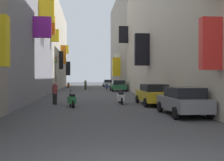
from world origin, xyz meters
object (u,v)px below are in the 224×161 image
object	(u,v)px
parked_car_yellow	(153,94)
parked_car_grey	(183,101)
parked_car_green	(118,85)
traffic_light_near_corner	(56,68)
scooter_white	(121,97)
pedestrian_crossing	(85,85)
parked_car_white	(108,83)
scooter_green	(72,100)
scooter_blue	(107,86)
scooter_orange	(68,85)
pedestrian_near_left	(55,93)

from	to	relation	value
parked_car_yellow	parked_car_grey	bearing A→B (deg)	-87.74
parked_car_green	traffic_light_near_corner	distance (m)	8.98
scooter_white	pedestrian_crossing	xyz separation A→B (m)	(-2.51, 23.61, 0.30)
parked_car_green	parked_car_grey	size ratio (longest dim) A/B	0.97
parked_car_white	parked_car_green	size ratio (longest dim) A/B	1.10
parked_car_yellow	scooter_green	world-z (taller)	parked_car_yellow
parked_car_green	parked_car_grey	world-z (taller)	parked_car_green
parked_car_green	traffic_light_near_corner	world-z (taller)	traffic_light_near_corner
parked_car_yellow	parked_car_white	bearing A→B (deg)	90.28
parked_car_yellow	parked_car_grey	xyz separation A→B (m)	(0.22, -5.53, -0.01)
parked_car_white	scooter_blue	world-z (taller)	parked_car_white
parked_car_white	parked_car_green	world-z (taller)	parked_car_green
parked_car_yellow	pedestrian_crossing	bearing A→B (deg)	100.70
pedestrian_crossing	parked_car_green	bearing A→B (deg)	-48.19
scooter_blue	scooter_orange	xyz separation A→B (m)	(-6.37, 6.24, 0.00)
parked_car_yellow	traffic_light_near_corner	world-z (taller)	traffic_light_near_corner
pedestrian_near_left	traffic_light_near_corner	bearing A→B (deg)	95.42
scooter_green	scooter_orange	xyz separation A→B (m)	(-2.04, 32.40, -0.00)
traffic_light_near_corner	parked_car_white	bearing A→B (deg)	67.91
scooter_orange	pedestrian_crossing	size ratio (longest dim) A/B	1.23
parked_car_white	parked_car_green	distance (m)	17.86
parked_car_yellow	scooter_white	world-z (taller)	parked_car_yellow
parked_car_green	pedestrian_crossing	distance (m)	6.79
scooter_orange	scooter_green	bearing A→B (deg)	-86.39
scooter_orange	pedestrian_crossing	distance (m)	7.62
scooter_green	pedestrian_crossing	world-z (taller)	pedestrian_crossing
scooter_orange	traffic_light_near_corner	xyz separation A→B (m)	(-0.76, -14.56, 2.61)
parked_car_yellow	traffic_light_near_corner	bearing A→B (deg)	116.26
scooter_white	scooter_green	size ratio (longest dim) A/B	0.92
parked_car_white	parked_car_grey	distance (m)	43.01
parked_car_yellow	pedestrian_near_left	xyz separation A→B (m)	(-6.92, 1.05, 0.02)
parked_car_white	scooter_white	size ratio (longest dim) A/B	2.43
scooter_orange	scooter_blue	bearing A→B (deg)	-44.38
scooter_blue	parked_car_yellow	bearing A→B (deg)	-87.05
parked_car_white	pedestrian_near_left	size ratio (longest dim) A/B	2.72
parked_car_white	pedestrian_near_left	xyz separation A→B (m)	(-6.74, -36.43, 0.06)
pedestrian_crossing	scooter_green	bearing A→B (deg)	-92.20
scooter_white	scooter_orange	xyz separation A→B (m)	(-5.53, 30.61, 0.00)
scooter_orange	pedestrian_crossing	bearing A→B (deg)	-66.62
parked_car_yellow	scooter_green	size ratio (longest dim) A/B	2.26
parked_car_green	scooter_blue	world-z (taller)	parked_car_green
pedestrian_crossing	pedestrian_near_left	distance (m)	23.75
pedestrian_crossing	traffic_light_near_corner	xyz separation A→B (m)	(-3.78, -7.57, 2.32)
parked_car_grey	scooter_blue	size ratio (longest dim) A/B	2.30
parked_car_yellow	parked_car_green	distance (m)	19.62
parked_car_grey	scooter_blue	world-z (taller)	parked_car_grey
parked_car_yellow	pedestrian_near_left	distance (m)	7.00
scooter_green	scooter_orange	bearing A→B (deg)	93.61
scooter_blue	traffic_light_near_corner	xyz separation A→B (m)	(-7.14, -8.32, 2.61)
parked_car_green	pedestrian_crossing	world-z (taller)	pedestrian_crossing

